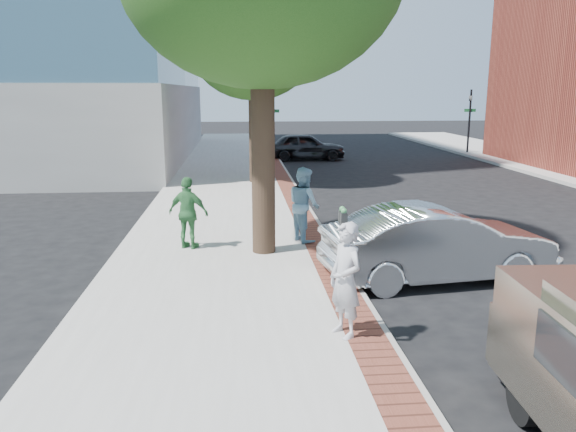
{
  "coord_description": "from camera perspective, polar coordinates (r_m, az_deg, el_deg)",
  "views": [
    {
      "loc": [
        -1.15,
        -10.42,
        3.73
      ],
      "look_at": [
        -0.14,
        0.85,
        1.2
      ],
      "focal_mm": 35.0,
      "sensor_mm": 36.0,
      "label": 1
    }
  ],
  "objects": [
    {
      "name": "curb",
      "position": [
        18.9,
        1.67,
        1.46
      ],
      "size": [
        0.1,
        60.0,
        0.15
      ],
      "primitive_type": "cube",
      "color": "gray",
      "rests_on": "ground"
    },
    {
      "name": "sedan_silver",
      "position": [
        11.56,
        14.96,
        -2.75
      ],
      "size": [
        4.74,
        2.17,
        1.5
      ],
      "primitive_type": "imported",
      "rotation": [
        0.0,
        0.0,
        1.7
      ],
      "color": "silver",
      "rests_on": "ground"
    },
    {
      "name": "signal_near",
      "position": [
        32.51,
        -1.51,
        10.0
      ],
      "size": [
        0.7,
        0.15,
        3.8
      ],
      "color": "black",
      "rests_on": "ground"
    },
    {
      "name": "brick_strip",
      "position": [
        18.85,
        0.62,
        1.68
      ],
      "size": [
        0.6,
        60.0,
        0.01
      ],
      "primitive_type": "cube",
      "color": "brown",
      "rests_on": "sidewalk"
    },
    {
      "name": "sidewalk",
      "position": [
        18.78,
        -6.08,
        1.32
      ],
      "size": [
        5.0,
        60.0,
        0.15
      ],
      "primitive_type": "cube",
      "color": "#9E9991",
      "rests_on": "ground"
    },
    {
      "name": "office_base",
      "position": [
        34.56,
        -25.46,
        8.54
      ],
      "size": [
        18.2,
        22.2,
        4.0
      ],
      "primitive_type": "cube",
      "color": "gray",
      "rests_on": "ground"
    },
    {
      "name": "person_gray",
      "position": [
        8.32,
        5.86,
        -6.49
      ],
      "size": [
        0.64,
        0.75,
        1.73
      ],
      "primitive_type": "imported",
      "rotation": [
        0.0,
        0.0,
        -1.14
      ],
      "color": "#B2B2B7",
      "rests_on": "sidewalk"
    },
    {
      "name": "ground",
      "position": [
        11.12,
        1.14,
        -6.98
      ],
      "size": [
        120.0,
        120.0,
        0.0
      ],
      "primitive_type": "plane",
      "color": "black",
      "rests_on": "ground"
    },
    {
      "name": "person_officer",
      "position": [
        13.55,
        1.64,
        1.21
      ],
      "size": [
        0.95,
        1.06,
        1.8
      ],
      "primitive_type": "imported",
      "rotation": [
        0.0,
        0.0,
        1.94
      ],
      "color": "#80AEC6",
      "rests_on": "sidewalk"
    },
    {
      "name": "person_green",
      "position": [
        13.09,
        -10.08,
        0.3
      ],
      "size": [
        1.06,
        0.75,
        1.67
      ],
      "primitive_type": "imported",
      "rotation": [
        0.0,
        0.0,
        2.75
      ],
      "color": "#387B41",
      "rests_on": "sidewalk"
    },
    {
      "name": "parking_meter",
      "position": [
        10.52,
        5.58,
        -1.33
      ],
      "size": [
        0.12,
        0.32,
        1.47
      ],
      "color": "gray",
      "rests_on": "sidewalk"
    },
    {
      "name": "tree_far",
      "position": [
        22.48,
        -3.59,
        16.59
      ],
      "size": [
        4.8,
        4.8,
        7.14
      ],
      "color": "black",
      "rests_on": "sidewalk"
    },
    {
      "name": "bg_car",
      "position": [
        31.01,
        1.75,
        7.09
      ],
      "size": [
        4.41,
        1.85,
        1.49
      ],
      "primitive_type": "imported",
      "rotation": [
        0.0,
        0.0,
        1.55
      ],
      "color": "black",
      "rests_on": "ground"
    },
    {
      "name": "signal_far",
      "position": [
        35.2,
        17.97,
        9.61
      ],
      "size": [
        0.7,
        0.15,
        3.8
      ],
      "color": "black",
      "rests_on": "ground"
    }
  ]
}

